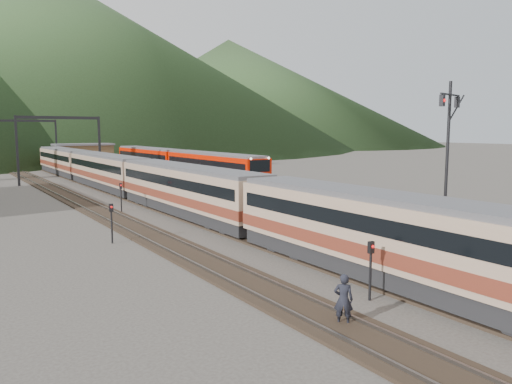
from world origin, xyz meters
TOP-DOWN VIEW (x-y plane):
  - track_main at (0.00, 40.00)m, footprint 2.60×200.00m
  - track_far at (-5.00, 40.00)m, footprint 2.60×200.00m
  - track_second at (11.50, 40.00)m, footprint 2.60×200.00m
  - platform at (5.60, 38.00)m, footprint 8.00×100.00m
  - gantry_near at (-2.85, 55.00)m, footprint 9.55×0.25m
  - gantry_far at (-2.85, 80.00)m, footprint 9.55×0.25m
  - station_shed at (5.60, 78.00)m, footprint 9.40×4.40m
  - hill_b at (30.00, 230.00)m, footprint 220.00×220.00m
  - hill_c at (110.00, 210.00)m, footprint 160.00×160.00m
  - main_train at (0.00, 36.30)m, footprint 2.92×79.91m
  - second_train at (11.50, 53.45)m, footprint 2.88×39.28m
  - signal_mast at (3.96, 7.00)m, footprint 2.14×0.72m
  - short_signal_a at (-2.23, 5.62)m, footprint 0.23×0.17m
  - short_signal_b at (-3.51, 30.81)m, footprint 0.26×0.22m
  - short_signal_c at (-7.46, 20.40)m, footprint 0.23×0.18m
  - worker at (-4.74, 4.37)m, footprint 0.75×0.74m

SIDE VIEW (x-z plane):
  - track_main at x=0.00m, z-range -0.05..0.18m
  - track_far at x=-5.00m, z-range -0.05..0.18m
  - track_second at x=11.50m, z-range -0.05..0.18m
  - platform at x=5.60m, z-range 0.00..1.00m
  - worker at x=-4.74m, z-range 0.00..1.75m
  - short_signal_a at x=-2.23m, z-range 0.33..2.60m
  - short_signal_b at x=-3.51m, z-range 0.33..2.60m
  - short_signal_c at x=-7.46m, z-range 0.33..2.60m
  - second_train at x=11.50m, z-range 0.23..3.75m
  - main_train at x=0.00m, z-range 0.23..3.79m
  - station_shed at x=5.60m, z-range 1.02..4.12m
  - gantry_near at x=-2.85m, z-range 1.59..9.59m
  - gantry_far at x=-2.85m, z-range 1.59..9.59m
  - signal_mast at x=3.96m, z-range 1.80..9.38m
  - hill_c at x=110.00m, z-range 0.00..50.00m
  - hill_b at x=30.00m, z-range 0.00..75.00m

